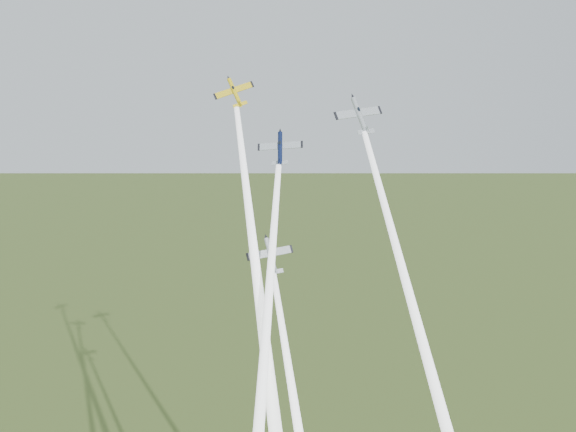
{
  "coord_description": "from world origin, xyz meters",
  "views": [
    {
      "loc": [
        -4.33,
        -122.71,
        112.25
      ],
      "look_at": [
        0.0,
        -6.0,
        92.0
      ],
      "focal_mm": 45.0,
      "sensor_mm": 36.0,
      "label": 1
    }
  ],
  "objects": [
    {
      "name": "plane_silver_right",
      "position": [
        12.17,
        -1.69,
        108.24
      ],
      "size": [
        10.84,
        8.24,
        8.95
      ],
      "primitive_type": null,
      "rotation": [
        1.0,
        -0.11,
        0.36
      ],
      "color": "#ABB3B9"
    },
    {
      "name": "plane_yellow",
      "position": [
        -8.93,
        6.27,
        112.07
      ],
      "size": [
        9.48,
        5.84,
        8.68
      ],
      "primitive_type": null,
      "rotation": [
        1.0,
        -0.31,
        0.21
      ],
      "color": "yellow"
    },
    {
      "name": "smoke_trail_navy",
      "position": [
        -4.4,
        -23.43,
        70.46
      ],
      "size": [
        8.26,
        39.52,
        60.72
      ],
      "primitive_type": null,
      "rotation": [
        -0.57,
        0.0,
        -0.15
      ],
      "color": "white"
    },
    {
      "name": "plane_silver_low",
      "position": [
        -2.87,
        -6.18,
        85.37
      ],
      "size": [
        9.68,
        6.99,
        8.2
      ],
      "primitive_type": null,
      "rotation": [
        1.0,
        -0.11,
        0.26
      ],
      "color": "#A9AEB7"
    },
    {
      "name": "smoke_trail_yellow",
      "position": [
        -5.22,
        -11.29,
        83.81
      ],
      "size": [
        9.21,
        34.0,
        52.27
      ],
      "primitive_type": null,
      "rotation": [
        -0.57,
        0.0,
        0.21
      ],
      "color": "white"
    },
    {
      "name": "smoke_trail_silver_right",
      "position": [
        19.92,
        -22.35,
        73.51
      ],
      "size": [
        16.95,
        40.58,
        65.22
      ],
      "primitive_type": null,
      "rotation": [
        -0.57,
        0.0,
        0.36
      ],
      "color": "white"
    },
    {
      "name": "plane_navy",
      "position": [
        -1.21,
        -3.05,
        102.93
      ],
      "size": [
        7.86,
        6.23,
        7.55
      ],
      "primitive_type": null,
      "rotation": [
        1.0,
        -0.07,
        -0.15
      ],
      "color": "#0C1537"
    }
  ]
}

